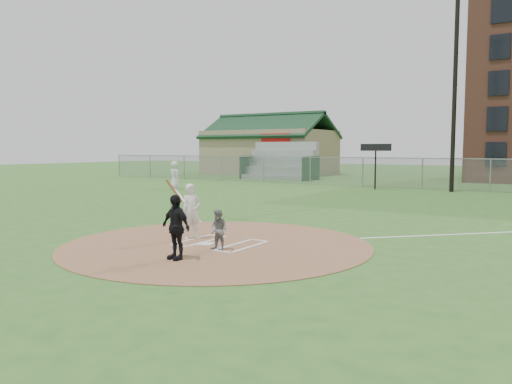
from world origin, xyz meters
The scene contains 14 objects.
ground centered at (0.00, 0.00, 0.00)m, with size 140.00×140.00×0.00m, color #2F6020.
dirt_circle centered at (0.00, 0.00, 0.01)m, with size 8.40×8.40×0.02m, color #906444.
home_plate centered at (-0.23, -0.23, 0.03)m, with size 0.42×0.42×0.03m, color silver.
foul_line_third centered at (-9.00, 9.00, 0.01)m, with size 0.10×24.00×0.01m, color white.
catcher centered at (0.57, -0.68, 0.55)m, with size 0.51×0.40×1.05m, color slate.
umpire centered at (0.33, -2.04, 0.79)m, with size 0.90×0.37×1.54m, color black.
ondeck_player centered at (-13.54, 13.50, 0.90)m, with size 0.88×0.57×1.81m, color silver.
batters_boxes centered at (0.00, 0.15, 0.03)m, with size 2.08×1.88×0.01m.
batter_at_plate centered at (-1.06, 0.19, 0.83)m, with size 0.69×1.05×1.78m.
outfield_fence centered at (0.00, 22.00, 1.02)m, with size 56.08×0.08×2.03m.
bleachers centered at (-13.00, 26.20, 1.59)m, with size 6.08×3.20×3.20m.
clubhouse centered at (-18.00, 32.99, 2.39)m, with size 12.20×8.71×6.23m.
light_pole centered at (2.00, 21.00, 6.61)m, with size 1.20×0.30×12.22m.
scoreboard_sign centered at (-2.50, 20.20, 2.39)m, with size 2.00×0.10×2.93m.
Camera 1 is at (8.13, -10.81, 2.63)m, focal length 35.00 mm.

